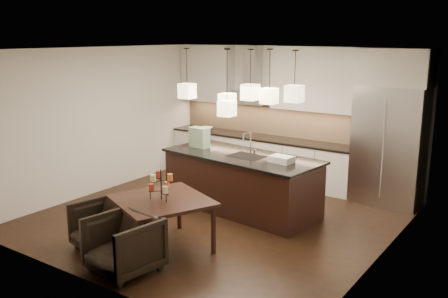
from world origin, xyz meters
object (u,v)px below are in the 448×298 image
Objects in this scene: dining_table at (162,224)px; armchair_right at (124,245)px; island_body at (241,184)px; refrigerator at (389,146)px; armchair_left at (103,226)px.

armchair_right is at bearing -60.19° from dining_table.
refrigerator is at bearing 49.18° from island_body.
armchair_left is (-0.68, -0.51, -0.03)m from dining_table.
refrigerator is at bearing 69.42° from armchair_left.
armchair_left is at bearing -119.06° from dining_table.
dining_table is 0.86m from armchair_right.
armchair_left is 0.84m from armchair_right.
armchair_right reaches higher than dining_table.
refrigerator reaches higher than dining_table.
refrigerator reaches higher than island_body.
refrigerator is 1.74× the size of dining_table.
island_body is 2.86m from armchair_right.
island_body is 3.57× the size of armchair_left.
refrigerator is 2.59× the size of armchair_right.
dining_table is at bearing -85.31° from island_body.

